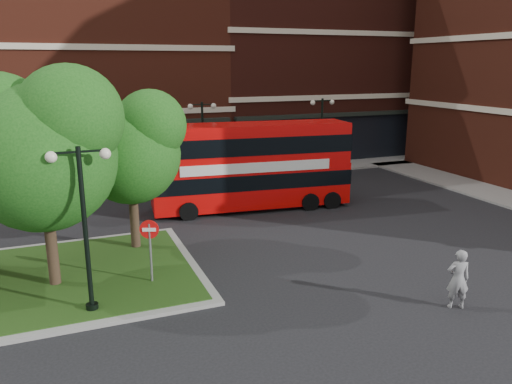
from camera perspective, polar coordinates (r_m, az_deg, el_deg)
name	(u,v)px	position (r m, az deg, el deg)	size (l,w,h in m)	color
ground	(266,286)	(16.89, 1.15, -10.70)	(120.00, 120.00, 0.00)	black
pavement_far	(165,180)	(31.95, -10.39, 1.38)	(44.00, 3.00, 0.12)	slate
terrace_far_left	(19,66)	(38.13, -25.44, 12.87)	(26.00, 12.00, 14.00)	maroon
terrace_far_right	(310,53)	(42.99, 6.21, 15.51)	(18.00, 12.00, 16.00)	#471911
traffic_island	(7,286)	(18.61, -26.58, -9.62)	(12.60, 7.60, 0.15)	gray
tree_island_west	(37,143)	(16.83, -23.74, 5.10)	(5.40, 4.71, 7.21)	#2D2116
tree_island_east	(127,144)	(19.51, -14.50, 5.35)	(4.46, 3.90, 6.29)	#2D2116
lamp_island	(85,222)	(14.93, -19.00, -3.30)	(1.72, 0.36, 5.00)	black
lamp_far_left	(203,139)	(29.98, -6.09, 6.06)	(1.72, 0.36, 5.00)	black
lamp_far_right	(321,132)	(33.01, 7.49, 6.79)	(1.72, 0.36, 5.00)	black
bus	(251,160)	(24.96, -0.55, 3.64)	(10.09, 3.26, 3.78)	red
woman	(458,279)	(16.30, 22.09, -9.20)	(0.68, 0.45, 1.86)	gray
car_silver	(48,182)	(30.79, -22.66, 1.09)	(1.51, 3.74, 1.28)	#A8ABAF
car_white	(232,171)	(30.88, -2.76, 2.39)	(1.51, 4.34, 1.43)	silver
no_entry_sign	(150,239)	(16.72, -12.05, -5.29)	(0.60, 0.27, 2.27)	slate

